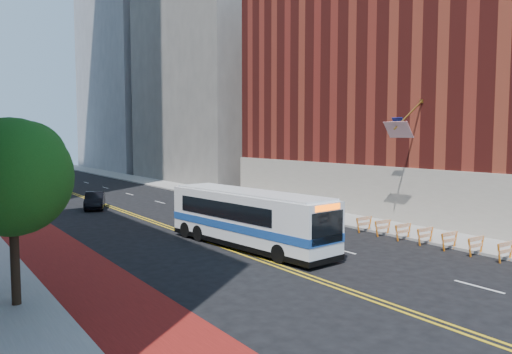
{
  "coord_description": "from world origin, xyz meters",
  "views": [
    {
      "loc": [
        -14.15,
        -13.3,
        6.18
      ],
      "look_at": [
        0.56,
        8.0,
        4.06
      ],
      "focal_mm": 35.0,
      "sensor_mm": 36.0,
      "label": 1
    }
  ],
  "objects_px": {
    "street_tree": "(13,172)",
    "car_b": "(95,200)",
    "transit_bus": "(247,218)",
    "car_c": "(31,192)"
  },
  "relations": [
    {
      "from": "street_tree",
      "to": "transit_bus",
      "type": "relative_size",
      "value": 0.57
    },
    {
      "from": "car_b",
      "to": "car_c",
      "type": "distance_m",
      "value": 10.74
    },
    {
      "from": "street_tree",
      "to": "car_c",
      "type": "xyz_separation_m",
      "value": [
        6.6,
        33.45,
        -4.26
      ]
    },
    {
      "from": "transit_bus",
      "to": "street_tree",
      "type": "bearing_deg",
      "value": -170.33
    },
    {
      "from": "street_tree",
      "to": "transit_bus",
      "type": "height_order",
      "value": "street_tree"
    },
    {
      "from": "street_tree",
      "to": "car_b",
      "type": "bearing_deg",
      "value": 67.2
    },
    {
      "from": "street_tree",
      "to": "transit_bus",
      "type": "distance_m",
      "value": 13.18
    },
    {
      "from": "street_tree",
      "to": "transit_bus",
      "type": "bearing_deg",
      "value": 15.97
    },
    {
      "from": "street_tree",
      "to": "car_b",
      "type": "distance_m",
      "value": 25.49
    },
    {
      "from": "street_tree",
      "to": "car_c",
      "type": "relative_size",
      "value": 1.49
    }
  ]
}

